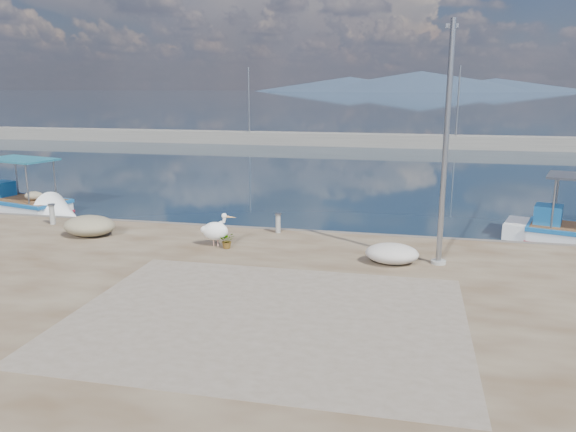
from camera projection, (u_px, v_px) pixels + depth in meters
The scene contains 13 objects.
ground at pixel (259, 289), 16.08m from camera, with size 1400.00×1400.00×0.00m, color #162635.
quay at pixel (173, 389), 10.32m from camera, with size 44.00×22.00×0.50m, color #4F3622.
quay_patch at pixel (267, 317), 12.90m from camera, with size 9.00×7.00×0.01m, color gray.
breakwater at pixel (369, 140), 53.99m from camera, with size 120.00×2.20×7.50m.
mountains at pixel (416, 82), 631.22m from camera, with size 370.00×280.00×22.00m.
boat_left at pixel (24, 206), 26.10m from camera, with size 6.28×3.40×2.87m.
pelican at pixel (216, 231), 18.52m from camera, with size 1.18×0.63×1.13m.
lamp_post at pixel (445, 154), 16.07m from camera, with size 0.44×0.96×7.00m.
bollard_near at pixel (278, 222), 20.25m from camera, with size 0.24×0.24×0.72m.
bollard_far at pixel (52, 213), 21.49m from camera, with size 0.26×0.26×0.79m.
potted_plant at pixel (227, 240), 18.33m from camera, with size 0.48×0.42×0.53m, color #33722D.
net_pile_d at pixel (392, 254), 16.78m from camera, with size 1.59×1.19×0.60m, color silver.
net_pile_b at pixel (89, 226), 19.86m from camera, with size 1.85×1.44×0.72m, color tan.
Camera 1 is at (4.08, -14.65, 5.69)m, focal length 35.00 mm.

